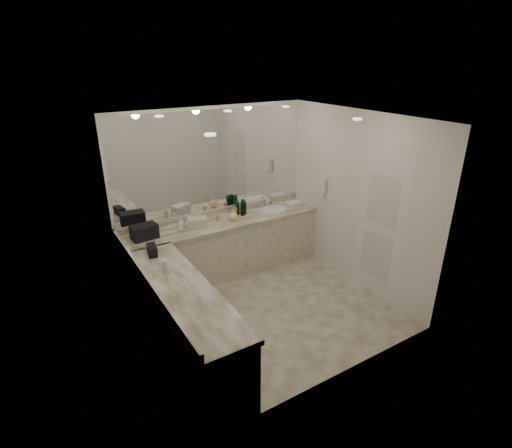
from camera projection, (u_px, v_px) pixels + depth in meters
floor at (264, 308)px, 5.61m from camera, size 3.20×3.20×0.00m
ceiling at (266, 119)px, 4.60m from camera, size 3.20×3.20×0.00m
wall_back at (214, 191)px, 6.28m from camera, size 3.20×0.02×2.60m
wall_left at (141, 252)px, 4.34m from camera, size 0.02×3.00×2.60m
wall_right at (356, 201)px, 5.87m from camera, size 0.02×3.00×2.60m
vanity_back_base at (224, 248)px, 6.39m from camera, size 3.20×0.60×0.84m
vanity_back_top at (224, 223)px, 6.21m from camera, size 3.20×0.64×0.06m
vanity_left_base at (183, 324)px, 4.59m from camera, size 0.60×2.40×0.84m
vanity_left_top at (181, 291)px, 4.42m from camera, size 0.64×2.42×0.06m
backsplash_back at (215, 212)px, 6.40m from camera, size 3.20×0.04×0.10m
backsplash_left at (147, 280)px, 4.48m from camera, size 0.04×3.00×0.10m
mirror_back at (213, 162)px, 6.09m from camera, size 3.12×0.01×1.55m
mirror_left at (137, 211)px, 4.16m from camera, size 0.01×2.92×1.55m
sink at (274, 210)px, 6.66m from camera, size 0.44×0.44×0.03m
faucet at (267, 202)px, 6.80m from camera, size 0.24×0.16×0.14m
wall_phone at (323, 186)px, 6.38m from camera, size 0.06×0.10×0.24m
door at (380, 228)px, 5.57m from camera, size 0.02×0.82×2.10m
black_toiletry_bag at (144, 232)px, 5.57m from camera, size 0.37×0.26×0.20m
black_bag_spill at (152, 250)px, 5.13m from camera, size 0.15×0.25×0.13m
cream_cosmetic_case at (198, 223)px, 5.92m from camera, size 0.33×0.27×0.16m
hand_towel at (294, 203)px, 6.89m from camera, size 0.26×0.18×0.04m
lotion_left at (165, 265)px, 4.73m from camera, size 0.06×0.06×0.15m
soap_bottle_a at (181, 225)px, 5.81m from camera, size 0.10×0.10×0.20m
soap_bottle_b at (200, 220)px, 5.97m from camera, size 0.09×0.09×0.19m
soap_bottle_c at (233, 215)px, 6.19m from camera, size 0.15×0.15×0.18m
green_bottle_0 at (243, 208)px, 6.44m from camera, size 0.07×0.07×0.19m
green_bottle_1 at (243, 206)px, 6.50m from camera, size 0.07×0.07×0.21m
green_bottle_2 at (237, 208)px, 6.44m from camera, size 0.07×0.07×0.19m
green_bottle_3 at (243, 210)px, 6.37m from camera, size 0.07×0.07×0.19m
green_bottle_4 at (244, 208)px, 6.42m from camera, size 0.07×0.07×0.21m
amenity_bottle_0 at (143, 233)px, 5.64m from camera, size 0.06×0.06×0.12m
amenity_bottle_1 at (235, 211)px, 6.41m from camera, size 0.07×0.07×0.12m
amenity_bottle_2 at (181, 226)px, 5.86m from camera, size 0.05×0.05×0.11m
amenity_bottle_3 at (182, 224)px, 5.96m from camera, size 0.04×0.04×0.10m
amenity_bottle_4 at (218, 218)px, 6.19m from camera, size 0.06×0.06×0.10m
amenity_bottle_5 at (183, 223)px, 6.00m from camera, size 0.05×0.05×0.08m
amenity_bottle_6 at (258, 212)px, 6.43m from camera, size 0.05×0.05×0.09m
amenity_bottle_7 at (234, 216)px, 6.23m from camera, size 0.05×0.05×0.13m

